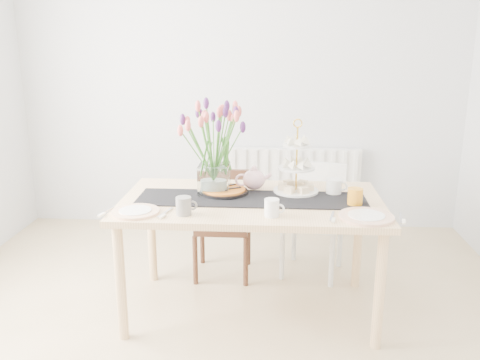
# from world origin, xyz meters

# --- Properties ---
(room_shell) EXTENTS (4.50, 4.50, 4.50)m
(room_shell) POSITION_xyz_m (0.00, 0.00, 1.30)
(room_shell) COLOR tan
(room_shell) RESTS_ON ground
(radiator) EXTENTS (1.20, 0.08, 0.60)m
(radiator) POSITION_xyz_m (0.50, 2.19, 0.45)
(radiator) COLOR white
(radiator) RESTS_ON room_shell
(dining_table) EXTENTS (1.60, 0.90, 0.75)m
(dining_table) POSITION_xyz_m (0.18, 0.64, 0.67)
(dining_table) COLOR tan
(dining_table) RESTS_ON ground
(chair_brown) EXTENTS (0.40, 0.40, 0.76)m
(chair_brown) POSITION_xyz_m (-0.05, 1.22, 0.44)
(chair_brown) COLOR #392014
(chair_brown) RESTS_ON ground
(chair_white) EXTENTS (0.50, 0.50, 0.81)m
(chair_white) POSITION_xyz_m (0.63, 1.28, 0.47)
(chair_white) COLOR silver
(chair_white) RESTS_ON ground
(table_runner) EXTENTS (1.40, 0.35, 0.01)m
(table_runner) POSITION_xyz_m (0.18, 0.64, 0.75)
(table_runner) COLOR black
(table_runner) RESTS_ON dining_table
(tulip_vase) EXTENTS (0.69, 0.69, 0.60)m
(tulip_vase) POSITION_xyz_m (-0.06, 0.74, 1.13)
(tulip_vase) COLOR silver
(tulip_vase) RESTS_ON dining_table
(cake_stand) EXTENTS (0.29, 0.29, 0.42)m
(cake_stand) POSITION_xyz_m (0.46, 0.80, 0.87)
(cake_stand) COLOR gold
(cake_stand) RESTS_ON dining_table
(teapot) EXTENTS (0.27, 0.24, 0.15)m
(teapot) POSITION_xyz_m (0.19, 0.84, 0.82)
(teapot) COLOR white
(teapot) RESTS_ON dining_table
(cream_jug) EXTENTS (0.10, 0.10, 0.10)m
(cream_jug) POSITION_xyz_m (0.69, 0.78, 0.80)
(cream_jug) COLOR white
(cream_jug) RESTS_ON dining_table
(tart_tin) EXTENTS (0.30, 0.30, 0.04)m
(tart_tin) POSITION_xyz_m (-0.00, 0.74, 0.77)
(tart_tin) COLOR black
(tart_tin) RESTS_ON dining_table
(mug_grey) EXTENTS (0.10, 0.10, 0.10)m
(mug_grey) POSITION_xyz_m (-0.19, 0.33, 0.80)
(mug_grey) COLOR slate
(mug_grey) RESTS_ON dining_table
(mug_white) EXTENTS (0.10, 0.10, 0.10)m
(mug_white) POSITION_xyz_m (0.30, 0.34, 0.80)
(mug_white) COLOR white
(mug_white) RESTS_ON dining_table
(mug_orange) EXTENTS (0.12, 0.12, 0.11)m
(mug_orange) POSITION_xyz_m (0.79, 0.56, 0.80)
(mug_orange) COLOR orange
(mug_orange) RESTS_ON dining_table
(plate_left) EXTENTS (0.34, 0.34, 0.01)m
(plate_left) POSITION_xyz_m (-0.47, 0.34, 0.76)
(plate_left) COLOR white
(plate_left) RESTS_ON dining_table
(plate_right) EXTENTS (0.35, 0.35, 0.02)m
(plate_right) POSITION_xyz_m (0.82, 0.34, 0.76)
(plate_right) COLOR white
(plate_right) RESTS_ON dining_table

